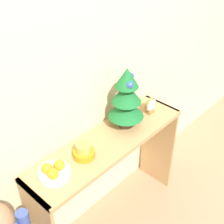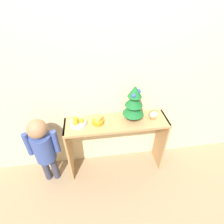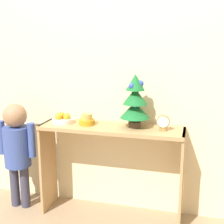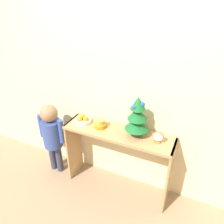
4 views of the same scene
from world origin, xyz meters
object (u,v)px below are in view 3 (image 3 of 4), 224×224
Objects in this scene: desk_clock at (163,123)px; fruit_bowl at (63,119)px; singing_bowl at (87,120)px; child_figure at (17,144)px; mini_tree at (135,101)px.

fruit_bowl is at bearing 178.93° from desk_clock.
child_figure reaches higher than singing_bowl.
singing_bowl is at bearing 179.01° from desk_clock.
mini_tree is at bearing 1.41° from fruit_bowl.
mini_tree is 3.30× the size of singing_bowl.
desk_clock is 0.13× the size of child_figure.
singing_bowl is 0.68m from child_figure.
singing_bowl is at bearing 6.10° from child_figure.
child_figure is (-0.41, -0.07, -0.24)m from fruit_bowl.
desk_clock is 1.30m from child_figure.
desk_clock is (0.63, -0.01, 0.02)m from singing_bowl.
singing_bowl is at bearing -177.11° from mini_tree.
mini_tree is at bearing 172.29° from desk_clock.
desk_clock is at bearing 2.57° from child_figure.
child_figure reaches higher than fruit_bowl.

